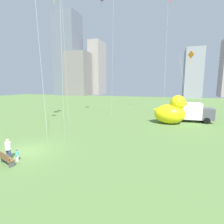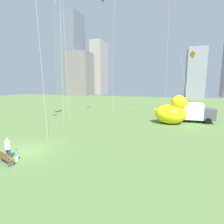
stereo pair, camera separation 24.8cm
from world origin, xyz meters
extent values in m
plane|color=#597A3E|center=(0.00, 0.00, 0.00)|extent=(140.00, 140.00, 0.00)
cube|color=brown|center=(0.58, -2.32, 0.42)|extent=(1.54, 0.91, 0.06)
cube|color=brown|center=(0.52, -2.50, 0.68)|extent=(1.42, 0.54, 0.45)
cube|color=#47474C|center=(-0.04, -2.10, 0.20)|extent=(0.20, 0.38, 0.39)
cube|color=#47474C|center=(1.21, -2.54, 0.20)|extent=(0.20, 0.38, 0.39)
cylinder|color=#38476B|center=(-0.06, -1.73, 0.40)|extent=(0.18, 0.18, 0.80)
cylinder|color=#38476B|center=(0.14, -1.73, 0.40)|extent=(0.18, 0.18, 0.80)
cylinder|color=white|center=(0.04, -1.73, 1.10)|extent=(0.40, 0.40, 0.60)
sphere|color=#D8AD8C|center=(0.04, -1.73, 1.52)|extent=(0.23, 0.23, 0.23)
cylinder|color=silver|center=(0.78, -1.72, 0.23)|extent=(0.10, 0.10, 0.46)
cylinder|color=silver|center=(0.89, -1.72, 0.23)|extent=(0.10, 0.10, 0.46)
cylinder|color=#4CBFC6|center=(0.83, -1.72, 0.63)|extent=(0.23, 0.23, 0.34)
sphere|color=brown|center=(0.83, -1.72, 0.87)|extent=(0.13, 0.13, 0.13)
ellipsoid|color=yellow|center=(11.36, 14.97, 1.41)|extent=(4.31, 3.19, 2.81)
sphere|color=yellow|center=(12.39, 14.97, 3.07)|extent=(2.10, 2.10, 2.10)
cone|color=orange|center=(13.33, 14.97, 2.96)|extent=(0.95, 0.95, 0.95)
cone|color=yellow|center=(9.48, 14.97, 1.88)|extent=(1.29, 1.13, 1.35)
cube|color=white|center=(13.75, 17.49, 1.65)|extent=(4.23, 2.35, 2.40)
cube|color=#4C4C56|center=(16.67, 17.53, 1.29)|extent=(1.66, 2.32, 1.68)
cylinder|color=black|center=(16.47, 17.52, 0.45)|extent=(0.93, 2.41, 0.90)
cylinder|color=black|center=(12.87, 17.48, 0.45)|extent=(0.93, 2.41, 0.90)
cube|color=slate|center=(-40.00, 70.50, 20.49)|extent=(11.83, 11.00, 40.98)
cube|color=gray|center=(-34.00, 69.46, 10.82)|extent=(11.32, 9.29, 21.63)
cube|color=#9E938C|center=(-28.00, 80.77, 14.40)|extent=(6.17, 11.85, 28.79)
cube|color=gray|center=(20.00, 71.30, 10.11)|extent=(6.94, 11.62, 20.22)
cylinder|color=silver|center=(2.11, 2.66, 10.56)|extent=(1.82, 2.17, 21.13)
cylinder|color=silver|center=(-1.39, 3.92, 10.96)|extent=(2.06, 1.58, 21.93)
cylinder|color=silver|center=(13.44, 20.10, 5.23)|extent=(2.06, 1.62, 10.46)
cube|color=orange|center=(14.24, 21.11, 10.46)|extent=(0.91, 0.98, 1.27)
cylinder|color=orange|center=(14.24, 21.11, 9.56)|extent=(0.04, 0.04, 1.60)
cylinder|color=silver|center=(2.15, 16.60, 9.52)|extent=(1.42, 3.09, 19.04)
cylinder|color=purple|center=(0.62, 15.91, 18.13)|extent=(0.04, 0.04, 1.60)
cylinder|color=silver|center=(-2.19, 9.72, 8.66)|extent=(0.98, 1.97, 17.32)
cylinder|color=silver|center=(10.19, 23.89, 10.40)|extent=(0.13, 0.57, 20.79)
cylinder|color=red|center=(10.47, 23.95, 19.89)|extent=(0.04, 0.04, 1.60)
camera|label=1|loc=(11.28, -10.92, 5.61)|focal=27.76mm
camera|label=2|loc=(11.52, -10.84, 5.61)|focal=27.76mm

